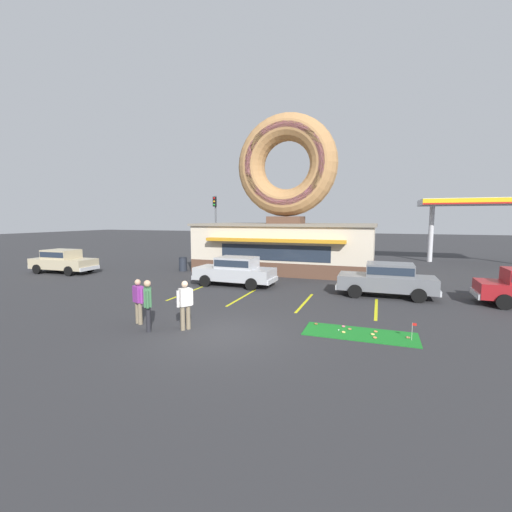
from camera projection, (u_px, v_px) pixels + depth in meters
The scene contains 26 objects.
ground_plane at pixel (223, 334), 11.06m from camera, with size 160.00×160.00×0.00m, color #2D2D30.
donut_shop_building at pixel (286, 218), 24.24m from camera, with size 12.30×6.75×10.96m.
putting_mat at pixel (360, 334), 11.03m from camera, with size 3.55×1.38×0.03m, color #197523.
mini_donut_near_left at pixel (376, 331), 11.17m from camera, with size 0.13×0.13×0.04m, color #D17F47.
mini_donut_near_right at pixel (350, 329), 11.42m from camera, with size 0.13×0.13×0.04m, color #A5724C.
mini_donut_mid_left at pixel (344, 332), 11.11m from camera, with size 0.13×0.13×0.04m, color #E5C666.
mini_donut_mid_centre at pixel (375, 338), 10.60m from camera, with size 0.13×0.13×0.04m, color #D17F47.
mini_donut_mid_right at pixel (373, 334), 10.90m from camera, with size 0.13×0.13×0.04m, color #E5C666.
mini_donut_far_left at pixel (316, 324), 11.98m from camera, with size 0.13×0.13×0.04m, color brown.
mini_donut_far_centre at pixel (408, 337), 10.61m from camera, with size 0.13×0.13×0.04m, color #A5724C.
mini_donut_far_right at pixel (343, 326), 11.70m from camera, with size 0.13×0.13×0.04m, color #D8667F.
golf_ball at pixel (339, 330), 11.30m from camera, with size 0.04×0.04×0.04m, color white.
putting_flag_pin at pixel (414, 327), 10.37m from camera, with size 0.13×0.01×0.55m.
car_champagne at pixel (63, 260), 23.35m from camera, with size 4.61×2.08×1.60m.
car_grey at pixel (387, 278), 16.34m from camera, with size 4.57×1.99×1.60m.
car_silver at pixel (235, 270), 18.99m from camera, with size 4.59×2.05×1.60m.
pedestrian_blue_sweater_man at pixel (138, 299), 12.05m from camera, with size 0.55×0.38×1.60m.
pedestrian_hooded_kid at pixel (148, 303), 11.27m from camera, with size 0.42×0.50×1.72m.
pedestrian_leather_jacket_man at pixel (185, 303), 11.41m from camera, with size 0.41×0.51×1.66m.
trash_bin at pixel (183, 264), 24.29m from camera, with size 0.57×0.57×0.97m.
traffic_light_pole at pixel (215, 218), 31.56m from camera, with size 0.28×0.47×5.80m.
gas_station_canopy at pixel (481, 204), 27.80m from camera, with size 9.00×4.46×5.30m.
parking_stripe_far_left at pixel (187, 293), 17.21m from camera, with size 0.12×3.60×0.01m, color yellow.
parking_stripe_left at pixel (242, 297), 16.20m from camera, with size 0.12×3.60×0.01m, color yellow.
parking_stripe_mid_left at pixel (305, 303), 15.18m from camera, with size 0.12×3.60×0.01m, color yellow.
parking_stripe_centre at pixel (376, 309), 14.17m from camera, with size 0.12×3.60×0.01m, color yellow.
Camera 1 is at (4.66, -9.71, 3.73)m, focal length 24.00 mm.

